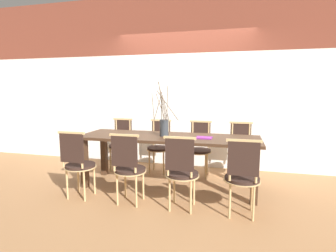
% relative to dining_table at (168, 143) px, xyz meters
% --- Properties ---
extents(ground_plane, '(16.00, 16.00, 0.00)m').
position_rel_dining_table_xyz_m(ground_plane, '(0.00, 0.00, -0.67)').
color(ground_plane, '#9E7047').
extents(wall_rear, '(12.00, 0.06, 3.20)m').
position_rel_dining_table_xyz_m(wall_rear, '(0.00, 1.22, 0.93)').
color(wall_rear, white).
rests_on(wall_rear, ground_plane).
extents(dining_table, '(2.62, 0.82, 0.78)m').
position_rel_dining_table_xyz_m(dining_table, '(0.00, 0.00, 0.00)').
color(dining_table, '#422B1C').
rests_on(dining_table, ground_plane).
extents(chair_near_leftend, '(0.42, 0.42, 0.93)m').
position_rel_dining_table_xyz_m(chair_near_leftend, '(-1.06, -0.69, -0.17)').
color(chair_near_leftend, black).
rests_on(chair_near_leftend, ground_plane).
extents(chair_near_left, '(0.42, 0.42, 0.93)m').
position_rel_dining_table_xyz_m(chair_near_left, '(-0.34, -0.69, -0.17)').
color(chair_near_left, black).
rests_on(chair_near_left, ground_plane).
extents(chair_near_center, '(0.42, 0.42, 0.93)m').
position_rel_dining_table_xyz_m(chair_near_center, '(0.34, -0.69, -0.17)').
color(chair_near_center, black).
rests_on(chair_near_center, ground_plane).
extents(chair_near_right, '(0.42, 0.42, 0.93)m').
position_rel_dining_table_xyz_m(chair_near_right, '(1.04, -0.69, -0.17)').
color(chair_near_right, black).
rests_on(chair_near_right, ground_plane).
extents(chair_far_leftend, '(0.42, 0.42, 0.93)m').
position_rel_dining_table_xyz_m(chair_far_leftend, '(-1.07, 0.69, -0.17)').
color(chair_far_leftend, black).
rests_on(chair_far_leftend, ground_plane).
extents(chair_far_left, '(0.42, 0.42, 0.93)m').
position_rel_dining_table_xyz_m(chair_far_left, '(-0.34, 0.69, -0.17)').
color(chair_far_left, black).
rests_on(chair_far_left, ground_plane).
extents(chair_far_center, '(0.42, 0.42, 0.93)m').
position_rel_dining_table_xyz_m(chair_far_center, '(0.37, 0.69, -0.17)').
color(chair_far_center, black).
rests_on(chair_far_center, ground_plane).
extents(chair_far_right, '(0.42, 0.42, 0.93)m').
position_rel_dining_table_xyz_m(chair_far_right, '(1.04, 0.69, -0.17)').
color(chair_far_right, black).
rests_on(chair_far_right, ground_plane).
extents(vase_centerpiece, '(0.44, 0.36, 0.79)m').
position_rel_dining_table_xyz_m(vase_centerpiece, '(-0.06, -0.00, 0.25)').
color(vase_centerpiece, '#33383D').
rests_on(vase_centerpiece, dining_table).
extents(book_stack, '(0.23, 0.18, 0.02)m').
position_rel_dining_table_xyz_m(book_stack, '(0.53, -0.04, 0.11)').
color(book_stack, '#842D8C').
rests_on(book_stack, dining_table).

